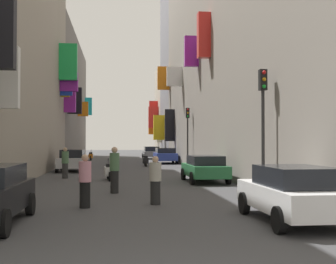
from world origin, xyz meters
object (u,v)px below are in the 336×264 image
object	(u,v)px
parked_car_blue	(165,155)
scooter_black	(145,160)
pedestrian_near_right	(155,181)
parked_car_white	(293,192)
parked_car_silver	(72,160)
scooter_blue	(114,162)
pedestrian_near_left	(85,181)
scooter_white	(109,171)
pedestrian_mid_street	(114,170)
traffic_light_far_corner	(188,127)
traffic_light_near_corner	(263,111)
parked_car_grey	(151,152)
pedestrian_crossing	(65,163)
scooter_orange	(91,156)
parked_car_green	(205,168)

from	to	relation	value
parked_car_blue	scooter_black	world-z (taller)	parked_car_blue
parked_car_blue	pedestrian_near_right	distance (m)	26.24
parked_car_white	parked_car_silver	world-z (taller)	parked_car_silver
scooter_blue	pedestrian_near_left	size ratio (longest dim) A/B	1.19
parked_car_blue	parked_car_silver	bearing A→B (deg)	-127.02
scooter_white	pedestrian_mid_street	bearing A→B (deg)	-87.01
parked_car_blue	traffic_light_far_corner	size ratio (longest dim) A/B	0.93
scooter_white	traffic_light_far_corner	xyz separation A→B (m)	(5.63, 9.10, 2.59)
traffic_light_near_corner	parked_car_grey	bearing A→B (deg)	91.93
parked_car_silver	pedestrian_near_left	xyz separation A→B (m)	(2.01, -16.71, 0.04)
parked_car_white	pedestrian_near_right	world-z (taller)	pedestrian_near_right
parked_car_grey	parked_car_white	size ratio (longest dim) A/B	1.05
pedestrian_near_left	pedestrian_mid_street	size ratio (longest dim) A/B	0.90
scooter_black	pedestrian_near_right	xyz separation A→B (m)	(-1.12, -21.71, 0.30)
pedestrian_near_right	traffic_light_far_corner	world-z (taller)	traffic_light_far_corner
parked_car_grey	parked_car_blue	bearing A→B (deg)	-87.80
pedestrian_crossing	pedestrian_near_left	size ratio (longest dim) A/B	1.04
pedestrian_crossing	parked_car_blue	bearing A→B (deg)	65.16
parked_car_grey	scooter_blue	size ratio (longest dim) A/B	2.17
pedestrian_near_left	traffic_light_near_corner	world-z (taller)	traffic_light_near_corner
scooter_black	scooter_orange	world-z (taller)	same
parked_car_grey	scooter_blue	xyz separation A→B (m)	(-4.20, -17.10, -0.29)
parked_car_grey	pedestrian_crossing	size ratio (longest dim) A/B	2.49
parked_car_green	parked_car_blue	xyz separation A→B (m)	(0.09, 18.59, 0.05)
scooter_orange	traffic_light_far_corner	size ratio (longest dim) A/B	0.42
scooter_blue	parked_car_grey	bearing A→B (deg)	76.19
parked_car_grey	scooter_black	size ratio (longest dim) A/B	2.15
scooter_white	traffic_light_near_corner	world-z (taller)	traffic_light_near_corner
parked_car_grey	parked_car_silver	xyz separation A→B (m)	(-6.98, -20.39, 0.01)
pedestrian_mid_street	scooter_white	bearing A→B (deg)	92.99
pedestrian_mid_street	traffic_light_far_corner	bearing A→B (deg)	70.43
parked_car_silver	pedestrian_mid_street	xyz separation A→B (m)	(2.88, -12.99, 0.14)
scooter_white	parked_car_white	bearing A→B (deg)	-69.34
parked_car_white	scooter_blue	xyz separation A→B (m)	(-4.54, 22.99, -0.28)
scooter_white	pedestrian_near_right	world-z (taller)	pedestrian_near_right
parked_car_silver	scooter_black	distance (m)	7.62
scooter_black	scooter_orange	distance (m)	13.03
parked_car_grey	traffic_light_far_corner	bearing A→B (deg)	-86.20
pedestrian_crossing	pedestrian_near_right	world-z (taller)	pedestrian_crossing
parked_car_white	traffic_light_far_corner	distance (m)	21.83
parked_car_grey	parked_car_blue	distance (m)	10.60
pedestrian_mid_street	traffic_light_far_corner	world-z (taller)	traffic_light_far_corner
parked_car_blue	scooter_blue	bearing A→B (deg)	-125.33
scooter_black	pedestrian_mid_street	bearing A→B (deg)	-97.49
parked_car_blue	pedestrian_near_left	xyz separation A→B (m)	(-5.38, -26.50, 0.05)
parked_car_white	pedestrian_near_left	bearing A→B (deg)	150.58
pedestrian_near_right	traffic_light_far_corner	xyz separation A→B (m)	(4.02, 18.23, 2.29)
pedestrian_crossing	pedestrian_near_left	distance (m)	11.09
parked_car_grey	pedestrian_mid_street	world-z (taller)	pedestrian_mid_street
parked_car_grey	pedestrian_near_left	distance (m)	37.43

